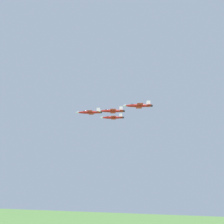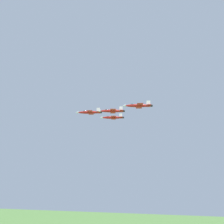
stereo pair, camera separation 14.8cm
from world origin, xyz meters
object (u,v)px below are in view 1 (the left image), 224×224
at_px(jet_left_wingman, 112,111).
at_px(jet_right_wingman, 112,117).
at_px(jet_left_outer, 138,106).
at_px(jet_lead, 89,112).

bearing_deg(jet_left_wingman, jet_right_wingman, -91.06).
height_order(jet_left_wingman, jet_right_wingman, jet_right_wingman).
xyz_separation_m(jet_right_wingman, jet_left_outer, (28.58, -32.61, -3.23)).
relative_size(jet_lead, jet_left_wingman, 1.06).
bearing_deg(jet_left_wingman, jet_left_outer, 138.58).
relative_size(jet_right_wingman, jet_left_outer, 1.01).
distance_m(jet_right_wingman, jet_left_outer, 43.48).
bearing_deg(jet_lead, jet_left_wingman, 140.58).
xyz_separation_m(jet_left_wingman, jet_left_outer, (19.45, -7.29, -0.63)).
distance_m(jet_left_wingman, jet_left_outer, 20.78).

